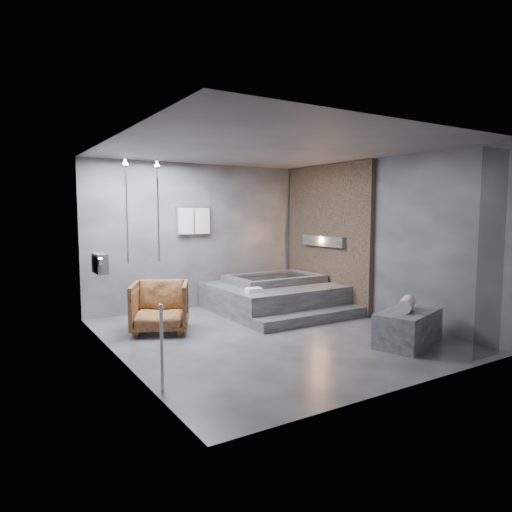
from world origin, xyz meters
TOP-DOWN VIEW (x-y plane):
  - room at (0.40, 0.24)m, footprint 5.00×5.04m
  - tub_deck at (1.05, 1.45)m, footprint 2.20×2.00m
  - tub_step at (1.05, 0.27)m, footprint 2.20×0.36m
  - concrete_bench at (1.39, -1.44)m, footprint 1.21×0.90m
  - driftwood_chair at (-1.34, 1.08)m, footprint 1.15×1.16m
  - rolled_towel at (1.39, -1.41)m, footprint 0.54×0.44m
  - deck_towel at (0.29, 0.93)m, footprint 0.28×0.22m

SIDE VIEW (x-z plane):
  - tub_step at x=1.05m, z-range 0.00..0.18m
  - concrete_bench at x=1.39m, z-range 0.00..0.49m
  - tub_deck at x=1.05m, z-range 0.00..0.50m
  - driftwood_chair at x=-1.34m, z-range 0.00..0.80m
  - deck_towel at x=0.29m, z-range 0.50..0.57m
  - rolled_towel at x=1.39m, z-range 0.49..0.67m
  - room at x=0.40m, z-range 0.32..3.14m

